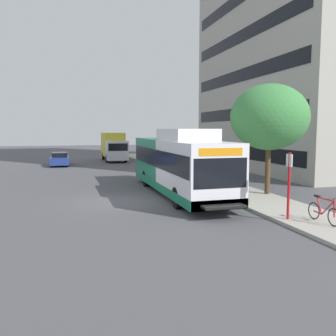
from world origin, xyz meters
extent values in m
plane|color=#4C4C51|center=(0.00, 8.00, 0.00)|extent=(120.00, 120.00, 0.00)
cube|color=#A8A399|center=(7.00, 6.00, 0.07)|extent=(3.00, 56.00, 0.14)
cube|color=white|center=(3.71, -1.65, 1.69)|extent=(2.54, 5.80, 2.73)
cube|color=#14724C|center=(3.71, 4.15, 1.69)|extent=(2.54, 5.80, 2.73)
cube|color=#14724C|center=(3.71, 1.25, 0.54)|extent=(2.57, 11.60, 0.44)
cube|color=black|center=(3.71, 1.25, 2.05)|extent=(2.58, 11.25, 0.96)
cube|color=black|center=(3.71, -4.51, 1.85)|extent=(2.34, 0.10, 1.24)
cube|color=orange|center=(3.71, -4.52, 2.72)|extent=(1.90, 0.08, 0.32)
cube|color=white|center=(3.71, -0.20, 3.35)|extent=(2.16, 4.06, 0.60)
cube|color=black|center=(3.71, -4.90, 0.55)|extent=(1.78, 0.60, 0.10)
cylinder|color=black|center=(2.58, -2.34, 0.50)|extent=(0.30, 1.00, 1.00)
cylinder|color=black|center=(4.84, -2.34, 0.50)|extent=(0.30, 1.00, 1.00)
cylinder|color=black|center=(2.58, 4.44, 0.50)|extent=(0.30, 1.00, 1.00)
cylinder|color=black|center=(4.84, 4.44, 0.50)|extent=(0.30, 1.00, 1.00)
cylinder|color=red|center=(5.95, -5.93, 1.44)|extent=(0.10, 0.10, 2.60)
cube|color=white|center=(5.93, -5.93, 2.44)|extent=(0.04, 0.36, 0.48)
torus|color=black|center=(6.92, -7.29, 0.47)|extent=(0.04, 0.66, 0.66)
torus|color=black|center=(6.92, -6.19, 0.47)|extent=(0.04, 0.66, 0.66)
cylinder|color=#B2191E|center=(6.92, -6.94, 0.74)|extent=(0.05, 0.64, 0.64)
cylinder|color=#B2191E|center=(6.92, -6.49, 0.74)|extent=(0.05, 0.34, 0.62)
cylinder|color=#B2191E|center=(6.92, -6.79, 1.04)|extent=(0.05, 0.90, 0.05)
cylinder|color=#B2191E|center=(6.92, -6.42, 0.46)|extent=(0.05, 0.45, 0.08)
cylinder|color=#B2191E|center=(6.92, -7.27, 0.81)|extent=(0.05, 0.10, 0.67)
cylinder|color=black|center=(6.92, -7.24, 1.14)|extent=(0.52, 0.03, 0.03)
cube|color=black|center=(6.92, -6.34, 1.08)|extent=(0.12, 0.24, 0.06)
cylinder|color=#4C3823|center=(8.18, -0.75, 1.43)|extent=(0.28, 0.28, 2.59)
ellipsoid|color=#3D8442|center=(8.18, -0.75, 4.28)|extent=(4.13, 4.13, 3.51)
cube|color=navy|center=(-2.94, 19.91, 0.55)|extent=(1.80, 4.50, 0.70)
cube|color=black|center=(-2.94, 20.01, 1.05)|extent=(1.48, 2.34, 0.56)
cylinder|color=black|center=(-3.74, 18.56, 0.32)|extent=(0.20, 0.64, 0.64)
cylinder|color=black|center=(-2.14, 18.56, 0.32)|extent=(0.20, 0.64, 0.64)
cylinder|color=black|center=(-3.74, 21.26, 0.32)|extent=(0.20, 0.64, 0.64)
cylinder|color=black|center=(-2.14, 21.26, 0.32)|extent=(0.20, 0.64, 0.64)
cube|color=silver|center=(3.06, 21.50, 1.35)|extent=(2.30, 2.00, 2.10)
cube|color=yellow|center=(3.06, 25.00, 1.90)|extent=(2.30, 5.00, 2.70)
cube|color=black|center=(3.06, 20.53, 1.75)|extent=(2.07, 0.08, 0.80)
cylinder|color=black|center=(2.03, 21.94, 0.46)|extent=(0.26, 0.92, 0.92)
cylinder|color=black|center=(4.09, 21.94, 0.46)|extent=(0.26, 0.92, 0.92)
cylinder|color=black|center=(2.03, 26.08, 0.46)|extent=(0.26, 0.92, 0.92)
cylinder|color=black|center=(4.09, 26.08, 0.46)|extent=(0.26, 0.92, 0.92)
cube|color=black|center=(18.84, 11.23, 1.66)|extent=(12.58, 18.86, 1.10)
cube|color=black|center=(18.84, 11.23, 4.99)|extent=(12.58, 18.86, 1.10)
cube|color=black|center=(18.84, 11.23, 8.32)|extent=(12.58, 18.86, 1.10)
cube|color=black|center=(18.84, 11.23, 11.65)|extent=(12.58, 18.86, 1.10)
cube|color=black|center=(18.84, 11.23, 14.98)|extent=(12.58, 18.86, 1.10)
cylinder|color=#B7B7BC|center=(17.98, 26.11, 3.06)|extent=(1.10, 1.10, 6.13)
cylinder|color=#B7B7BC|center=(17.98, 26.11, 9.19)|extent=(0.91, 0.91, 6.13)
cylinder|color=#B7B7BC|center=(17.98, 26.11, 15.31)|extent=(0.72, 0.72, 6.13)
camera|label=1|loc=(-2.28, -17.80, 3.60)|focal=38.34mm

